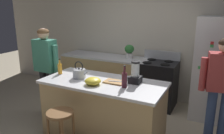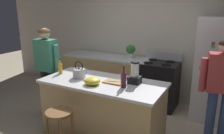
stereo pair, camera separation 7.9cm
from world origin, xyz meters
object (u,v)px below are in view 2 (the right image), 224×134
Objects in this scene: blender_appliance at (135,74)px; tea_kettle at (79,73)px; mixing_bowl at (92,81)px; cutting_board at (114,82)px; potted_plant at (131,51)px; bottle_soda at (60,68)px; refrigerator at (223,71)px; bottle_wine at (124,79)px; bar_stool at (60,122)px; person_by_island_left at (47,64)px; stove_range at (158,84)px; chef_knife at (115,81)px; kitchen_island at (103,109)px; person_by_sink_right at (222,84)px.

blender_appliance is 0.88m from tea_kettle.
cutting_board is at bearing 42.87° from mixing_bowl.
potted_plant is 1.17× the size of bottle_soda.
potted_plant is at bearing 178.38° from refrigerator.
refrigerator is 5.86× the size of bottle_wine.
bottle_soda is (-2.39, -1.48, 0.10)m from refrigerator.
cutting_board is (0.59, 0.05, -0.07)m from tea_kettle.
refrigerator is at bearing 46.67° from cutting_board.
bottle_wine reaches higher than bar_stool.
person_by_island_left reaches higher than blender_appliance.
stove_range is 1.85m from mixing_bowl.
refrigerator is 7.23× the size of bottle_soda.
potted_plant is 1.55m from blender_appliance.
person_by_island_left reaches higher than stove_range.
chef_knife is (1.02, 0.02, -0.07)m from bottle_soda.
kitchen_island is at bearing -1.16° from bottle_soda.
bottle_wine is 0.24m from chef_knife.
blender_appliance reaches higher than bottle_wine.
bar_stool is 2.27× the size of cutting_board.
mixing_bowl is (0.16, -1.74, -0.12)m from potted_plant.
kitchen_island is 6.74× the size of tea_kettle.
kitchen_island is 1.58m from stove_range.
refrigerator reaches higher than bar_stool.
cutting_board is at bearing 10.23° from kitchen_island.
bottle_wine is 1.22m from bottle_soda.
potted_plant reaches higher than cutting_board.
bottle_soda is (-1.21, 0.10, -0.02)m from bottle_wine.
chef_knife is (0.42, -1.52, -0.15)m from potted_plant.
tea_kettle is (-1.97, -1.52, 0.08)m from refrigerator.
person_by_sink_right is at bearing 33.67° from bar_stool.
tea_kettle is (-0.41, -0.02, 0.54)m from kitchen_island.
person_by_island_left is at bearing 159.04° from bottle_soda.
stove_range is 4.03× the size of tea_kettle.
bottle_soda is (0.48, -0.18, 0.03)m from person_by_island_left.
bottle_wine reaches higher than cutting_board.
blender_appliance is 0.62m from mixing_bowl.
tea_kettle is at bearing -168.55° from blender_appliance.
kitchen_island is 5.87× the size of bottle_wine.
refrigerator is 0.97m from person_by_sink_right.
bar_stool is at bearing -40.77° from person_by_island_left.
stove_range is 3.70× the size of cutting_board.
stove_range is at bearing 178.77° from refrigerator.
chef_knife is (-0.22, -1.49, 0.48)m from stove_range.
person_by_sink_right is 5.38× the size of cutting_board.
mixing_bowl is (0.20, 0.51, 0.45)m from bar_stool.
cutting_board is (-0.21, 0.12, -0.11)m from bottle_wine.
person_by_island_left reaches higher than bar_stool.
person_by_island_left is 1.72m from bottle_wine.
potted_plant reaches higher than tea_kettle.
cutting_board is at bearing -133.33° from refrigerator.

